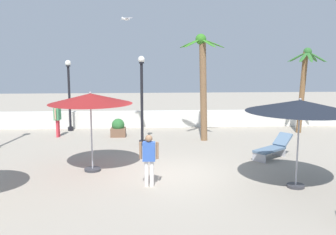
% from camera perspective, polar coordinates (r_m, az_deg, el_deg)
% --- Properties ---
extents(ground_plane, '(56.00, 56.00, 0.00)m').
position_cam_1_polar(ground_plane, '(12.52, 0.82, -8.48)').
color(ground_plane, '#9E9384').
extents(boundary_wall, '(25.20, 0.30, 0.89)m').
position_cam_1_polar(boundary_wall, '(20.61, -0.92, -0.22)').
color(boundary_wall, silver).
rests_on(boundary_wall, ground_plane).
extents(patio_umbrella_0, '(3.06, 3.06, 2.62)m').
position_cam_1_polar(patio_umbrella_0, '(11.44, 19.01, 1.57)').
color(patio_umbrella_0, '#333338').
rests_on(patio_umbrella_0, ground_plane).
extents(patio_umbrella_1, '(2.73, 2.73, 2.65)m').
position_cam_1_polar(patio_umbrella_1, '(12.70, -11.45, 2.67)').
color(patio_umbrella_1, '#333338').
rests_on(patio_umbrella_1, ground_plane).
extents(palm_tree_0, '(1.94, 1.94, 4.20)m').
position_cam_1_polar(palm_tree_0, '(20.05, 19.57, 5.52)').
color(palm_tree_0, brown).
rests_on(palm_tree_0, ground_plane).
extents(palm_tree_1, '(2.03, 2.11, 4.75)m').
position_cam_1_polar(palm_tree_1, '(17.17, 5.16, 6.20)').
color(palm_tree_1, brown).
rests_on(palm_tree_1, ground_plane).
extents(lamp_post_0, '(0.28, 0.28, 3.79)m').
position_cam_1_polar(lamp_post_0, '(16.28, -3.91, 2.78)').
color(lamp_post_0, black).
rests_on(lamp_post_0, ground_plane).
extents(lamp_post_2, '(0.29, 0.29, 3.59)m').
position_cam_1_polar(lamp_post_2, '(20.07, -14.46, 3.51)').
color(lamp_post_2, black).
rests_on(lamp_post_2, ground_plane).
extents(lounge_chair_0, '(1.81, 1.61, 0.84)m').
position_cam_1_polar(lounge_chair_0, '(14.98, 15.35, -4.30)').
color(lounge_chair_0, '#B7B7BC').
rests_on(lounge_chair_0, ground_plane).
extents(guest_0, '(0.56, 0.27, 1.55)m').
position_cam_1_polar(guest_0, '(11.19, -2.84, -5.69)').
color(guest_0, silver).
rests_on(guest_0, ground_plane).
extents(guest_1, '(0.29, 0.55, 1.62)m').
position_cam_1_polar(guest_1, '(18.76, -16.11, 0.14)').
color(guest_1, '#D8333F').
rests_on(guest_1, ground_plane).
extents(seagull_0, '(0.56, 1.25, 0.14)m').
position_cam_1_polar(seagull_0, '(17.17, -6.26, 14.38)').
color(seagull_0, white).
extents(planter, '(0.70, 0.70, 0.85)m').
position_cam_1_polar(planter, '(18.43, -7.41, -1.60)').
color(planter, brown).
rests_on(planter, ground_plane).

